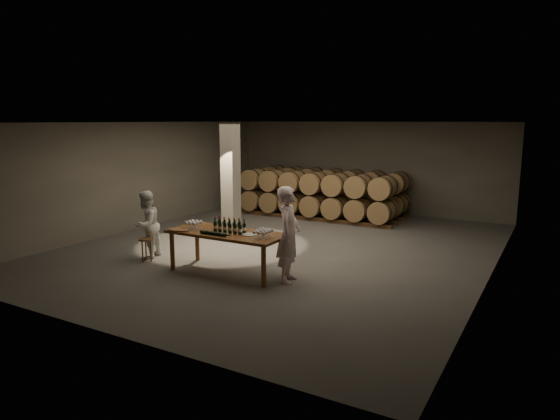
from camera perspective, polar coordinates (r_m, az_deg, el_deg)
The scene contains 15 objects.
room at distance 13.82m, azimuth -5.65°, elevation 3.31°, with size 12.00×12.00×12.00m.
tasting_table at distance 10.77m, azimuth -6.06°, elevation -3.04°, with size 2.60×1.10×0.90m.
barrel_stack_back at distance 17.85m, azimuth 5.95°, elevation 2.36°, with size 5.48×0.95×1.57m.
barrel_stack_front at distance 16.59m, azimuth 4.00°, elevation 1.79°, with size 5.48×0.95×1.57m.
bottle_cluster at distance 10.68m, azimuth -5.78°, elevation -1.97°, with size 0.73×0.23×0.30m.
lying_bottles at distance 10.47m, azimuth -7.59°, elevation -2.66°, with size 0.74×0.07×0.07m.
glass_cluster_left at distance 11.14m, azimuth -9.87°, elevation -1.45°, with size 0.31×0.31×0.18m.
glass_cluster_right at distance 10.17m, azimuth -1.94°, elevation -2.48°, with size 0.30×0.41×0.17m.
plate at distance 10.41m, azimuth -3.52°, elevation -2.83°, with size 0.31×0.31×0.02m, color silver.
notebook_near at distance 10.95m, azimuth -11.11°, elevation -2.31°, with size 0.24×0.19×0.03m, color brown.
notebook_corner at distance 11.10m, azimuth -11.83°, elevation -2.18°, with size 0.22×0.29×0.02m, color brown.
pen at distance 10.88m, azimuth -10.68°, elevation -2.44°, with size 0.01×0.01×0.15m, color black.
stool at distance 12.03m, azimuth -15.06°, elevation -3.64°, with size 0.33×0.33×0.55m.
person_man at distance 10.08m, azimuth 1.00°, elevation -2.82°, with size 0.72×0.47×1.96m, color #F7D6D9.
person_woman at distance 12.27m, azimuth -15.03°, elevation -1.63°, with size 0.79×0.61×1.62m, color white.
Camera 1 is at (6.15, -10.99, 3.26)m, focal length 32.00 mm.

